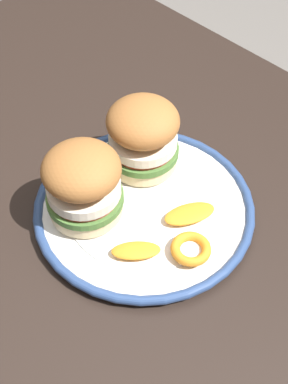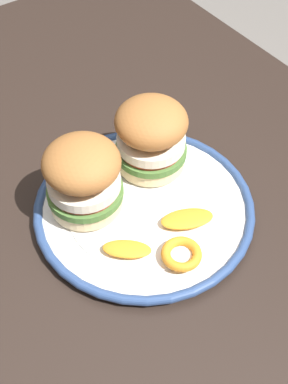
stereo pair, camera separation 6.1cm
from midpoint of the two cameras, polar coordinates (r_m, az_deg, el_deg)
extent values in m
cube|color=black|center=(0.66, -2.68, -6.00)|extent=(1.22, 0.82, 0.03)
cube|color=black|center=(1.37, -6.51, 7.93)|extent=(0.06, 0.06, 0.68)
cylinder|color=white|center=(0.67, -2.60, -2.04)|extent=(0.26, 0.26, 0.01)
torus|color=navy|center=(0.66, -2.61, -1.72)|extent=(0.28, 0.28, 0.01)
cylinder|color=white|center=(0.66, -2.62, -1.66)|extent=(0.20, 0.20, 0.00)
cylinder|color=beige|center=(0.65, -9.09, -1.55)|extent=(0.09, 0.09, 0.02)
cylinder|color=#477033|center=(0.64, -9.24, -0.77)|extent=(0.10, 0.10, 0.01)
cylinder|color=#BC3828|center=(0.64, -9.33, -0.31)|extent=(0.09, 0.09, 0.01)
cylinder|color=silver|center=(0.63, -9.44, 0.28)|extent=(0.09, 0.09, 0.01)
ellipsoid|color=#A36633|center=(0.60, -9.83, 2.33)|extent=(0.10, 0.10, 0.05)
cylinder|color=beige|center=(0.70, -2.59, 3.74)|extent=(0.09, 0.09, 0.02)
cylinder|color=#477033|center=(0.69, -2.63, 4.55)|extent=(0.10, 0.10, 0.01)
cylinder|color=#BC3828|center=(0.68, -2.65, 5.03)|extent=(0.09, 0.09, 0.01)
cylinder|color=silver|center=(0.68, -2.68, 5.63)|extent=(0.09, 0.09, 0.01)
ellipsoid|color=#A36633|center=(0.65, -2.79, 7.72)|extent=(0.10, 0.10, 0.05)
torus|color=orange|center=(0.61, 2.36, -6.47)|extent=(0.06, 0.06, 0.01)
cylinder|color=#F4E5C6|center=(0.61, 2.35, -6.70)|extent=(0.03, 0.03, 0.00)
ellipsoid|color=orange|center=(0.64, 2.39, -2.56)|extent=(0.06, 0.07, 0.01)
ellipsoid|color=orange|center=(0.61, -3.74, -6.66)|extent=(0.06, 0.06, 0.01)
camera|label=1|loc=(0.03, -92.71, -3.16)|focal=48.17mm
camera|label=2|loc=(0.03, 87.29, 3.16)|focal=48.17mm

